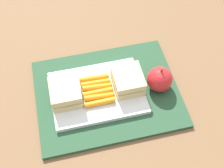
# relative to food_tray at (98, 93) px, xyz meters

# --- Properties ---
(ground_plane) EXTENTS (2.40, 2.40, 0.00)m
(ground_plane) POSITION_rel_food_tray_xyz_m (0.03, 0.00, -0.02)
(ground_plane) COLOR brown
(lunchbag_mat) EXTENTS (0.36, 0.28, 0.01)m
(lunchbag_mat) POSITION_rel_food_tray_xyz_m (0.03, 0.00, -0.01)
(lunchbag_mat) COLOR #284C33
(lunchbag_mat) RESTS_ON ground_plane
(food_tray) EXTENTS (0.23, 0.17, 0.01)m
(food_tray) POSITION_rel_food_tray_xyz_m (0.00, 0.00, 0.00)
(food_tray) COLOR white
(food_tray) RESTS_ON lunchbag_mat
(sandwich_half_left) EXTENTS (0.07, 0.08, 0.04)m
(sandwich_half_left) POSITION_rel_food_tray_xyz_m (-0.08, 0.00, 0.03)
(sandwich_half_left) COLOR #DBC189
(sandwich_half_left) RESTS_ON food_tray
(sandwich_half_right) EXTENTS (0.07, 0.08, 0.04)m
(sandwich_half_right) POSITION_rel_food_tray_xyz_m (0.08, 0.00, 0.03)
(sandwich_half_right) COLOR #DBC189
(sandwich_half_right) RESTS_ON food_tray
(carrot_sticks_bundle) EXTENTS (0.08, 0.09, 0.02)m
(carrot_sticks_bundle) POSITION_rel_food_tray_xyz_m (0.00, -0.00, 0.01)
(carrot_sticks_bundle) COLOR orange
(carrot_sticks_bundle) RESTS_ON food_tray
(apple) EXTENTS (0.06, 0.06, 0.08)m
(apple) POSITION_rel_food_tray_xyz_m (0.16, -0.01, 0.03)
(apple) COLOR red
(apple) RESTS_ON lunchbag_mat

